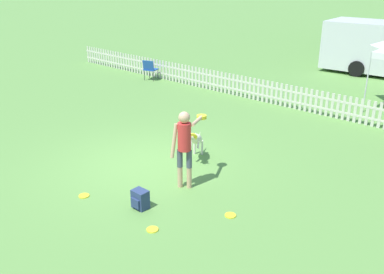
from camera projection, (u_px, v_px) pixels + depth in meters
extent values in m
plane|color=#5B8C42|center=(144.00, 165.00, 10.29)|extent=(240.00, 240.00, 0.00)
cylinder|color=tan|center=(180.00, 177.00, 9.17)|extent=(0.11, 0.11, 0.48)
cylinder|color=#474C5B|center=(180.00, 158.00, 9.01)|extent=(0.12, 0.12, 0.39)
cylinder|color=tan|center=(189.00, 177.00, 9.14)|extent=(0.11, 0.11, 0.48)
cylinder|color=#474C5B|center=(189.00, 159.00, 8.98)|extent=(0.12, 0.12, 0.39)
cylinder|color=red|center=(184.00, 137.00, 8.81)|extent=(0.38, 0.38, 0.60)
sphere|color=tan|center=(184.00, 117.00, 8.66)|extent=(0.24, 0.24, 0.24)
cylinder|color=tan|center=(174.00, 141.00, 8.83)|extent=(0.08, 0.21, 0.73)
cylinder|color=tan|center=(197.00, 121.00, 9.02)|extent=(0.38, 0.69, 0.14)
cylinder|color=yellow|center=(202.00, 118.00, 9.36)|extent=(0.22, 0.22, 0.02)
cylinder|color=yellow|center=(202.00, 117.00, 9.35)|extent=(0.22, 0.22, 0.02)
cylinder|color=yellow|center=(202.00, 116.00, 9.35)|extent=(0.22, 0.22, 0.02)
ellipsoid|color=beige|center=(196.00, 139.00, 10.38)|extent=(0.63, 0.78, 0.55)
ellipsoid|color=silver|center=(196.00, 141.00, 10.40)|extent=(0.33, 0.41, 0.27)
sphere|color=beige|center=(193.00, 137.00, 9.93)|extent=(0.17, 0.17, 0.17)
cone|color=beige|center=(193.00, 137.00, 9.84)|extent=(0.16, 0.18, 0.14)
cylinder|color=yellow|center=(193.00, 137.00, 9.84)|extent=(0.25, 0.22, 0.20)
cone|color=beige|center=(196.00, 134.00, 9.92)|extent=(0.05, 0.05, 0.08)
cone|color=beige|center=(191.00, 134.00, 9.93)|extent=(0.05, 0.05, 0.08)
cylinder|color=silver|center=(202.00, 148.00, 10.78)|extent=(0.06, 0.06, 0.38)
cylinder|color=silver|center=(194.00, 147.00, 10.81)|extent=(0.06, 0.06, 0.38)
cylinder|color=silver|center=(198.00, 142.00, 10.16)|extent=(0.14, 0.18, 0.30)
cylinder|color=silver|center=(191.00, 142.00, 10.19)|extent=(0.14, 0.18, 0.30)
cone|color=beige|center=(199.00, 137.00, 10.85)|extent=(0.23, 0.32, 0.23)
cylinder|color=yellow|center=(84.00, 196.00, 8.86)|extent=(0.22, 0.22, 0.02)
cylinder|color=yellow|center=(152.00, 229.00, 7.72)|extent=(0.22, 0.22, 0.02)
cylinder|color=yellow|center=(230.00, 215.00, 8.16)|extent=(0.22, 0.22, 0.02)
cube|color=navy|center=(140.00, 199.00, 8.38)|extent=(0.31, 0.23, 0.38)
cube|color=navy|center=(135.00, 203.00, 8.30)|extent=(0.22, 0.04, 0.19)
cube|color=beige|center=(281.00, 99.00, 14.59)|extent=(22.18, 0.04, 0.06)
cube|color=beige|center=(282.00, 90.00, 14.47)|extent=(22.18, 0.04, 0.06)
cube|color=beige|center=(88.00, 54.00, 21.32)|extent=(0.09, 0.02, 0.79)
cube|color=beige|center=(90.00, 55.00, 21.20)|extent=(0.09, 0.02, 0.79)
cube|color=beige|center=(93.00, 55.00, 21.09)|extent=(0.09, 0.02, 0.79)
cube|color=beige|center=(95.00, 56.00, 20.98)|extent=(0.09, 0.02, 0.79)
cube|color=beige|center=(97.00, 56.00, 20.87)|extent=(0.09, 0.02, 0.79)
cube|color=beige|center=(99.00, 57.00, 20.75)|extent=(0.09, 0.02, 0.79)
cube|color=beige|center=(102.00, 57.00, 20.64)|extent=(0.09, 0.02, 0.79)
cube|color=beige|center=(104.00, 58.00, 20.53)|extent=(0.09, 0.02, 0.79)
cube|color=beige|center=(107.00, 58.00, 20.41)|extent=(0.09, 0.02, 0.79)
cube|color=beige|center=(109.00, 59.00, 20.30)|extent=(0.09, 0.02, 0.79)
cube|color=beige|center=(111.00, 59.00, 20.19)|extent=(0.09, 0.02, 0.79)
cube|color=beige|center=(114.00, 60.00, 20.07)|extent=(0.09, 0.02, 0.79)
cube|color=beige|center=(116.00, 60.00, 19.96)|extent=(0.09, 0.02, 0.79)
cube|color=beige|center=(119.00, 61.00, 19.85)|extent=(0.09, 0.02, 0.79)
cube|color=beige|center=(121.00, 61.00, 19.73)|extent=(0.09, 0.02, 0.79)
cube|color=beige|center=(124.00, 62.00, 19.62)|extent=(0.09, 0.02, 0.79)
cube|color=beige|center=(127.00, 62.00, 19.51)|extent=(0.09, 0.02, 0.79)
cube|color=beige|center=(129.00, 63.00, 19.39)|extent=(0.09, 0.02, 0.79)
cube|color=beige|center=(132.00, 63.00, 19.28)|extent=(0.09, 0.02, 0.79)
cube|color=beige|center=(135.00, 64.00, 19.17)|extent=(0.09, 0.02, 0.79)
cube|color=beige|center=(137.00, 65.00, 19.06)|extent=(0.09, 0.02, 0.79)
cube|color=beige|center=(140.00, 65.00, 18.94)|extent=(0.09, 0.02, 0.79)
cube|color=beige|center=(143.00, 66.00, 18.83)|extent=(0.09, 0.02, 0.79)
cube|color=beige|center=(146.00, 66.00, 18.72)|extent=(0.09, 0.02, 0.79)
cube|color=beige|center=(148.00, 67.00, 18.60)|extent=(0.09, 0.02, 0.79)
cube|color=beige|center=(151.00, 68.00, 18.49)|extent=(0.09, 0.02, 0.79)
cube|color=beige|center=(154.00, 68.00, 18.38)|extent=(0.09, 0.02, 0.79)
cube|color=beige|center=(157.00, 69.00, 18.26)|extent=(0.09, 0.02, 0.79)
cube|color=beige|center=(160.00, 69.00, 18.15)|extent=(0.09, 0.02, 0.79)
cube|color=beige|center=(163.00, 70.00, 18.04)|extent=(0.09, 0.02, 0.79)
cube|color=beige|center=(166.00, 71.00, 17.92)|extent=(0.09, 0.02, 0.79)
cube|color=beige|center=(170.00, 71.00, 17.81)|extent=(0.09, 0.02, 0.79)
cube|color=beige|center=(173.00, 72.00, 17.70)|extent=(0.09, 0.02, 0.79)
cube|color=beige|center=(176.00, 73.00, 17.58)|extent=(0.09, 0.02, 0.79)
cube|color=beige|center=(179.00, 73.00, 17.47)|extent=(0.09, 0.02, 0.79)
cube|color=beige|center=(182.00, 74.00, 17.36)|extent=(0.09, 0.02, 0.79)
cube|color=beige|center=(186.00, 75.00, 17.25)|extent=(0.09, 0.02, 0.79)
cube|color=beige|center=(189.00, 75.00, 17.13)|extent=(0.09, 0.02, 0.79)
cube|color=beige|center=(193.00, 76.00, 17.02)|extent=(0.09, 0.02, 0.79)
cube|color=beige|center=(196.00, 77.00, 16.91)|extent=(0.09, 0.02, 0.79)
cube|color=beige|center=(200.00, 78.00, 16.79)|extent=(0.09, 0.02, 0.79)
cube|color=beige|center=(203.00, 78.00, 16.68)|extent=(0.09, 0.02, 0.79)
cube|color=beige|center=(207.00, 79.00, 16.57)|extent=(0.09, 0.02, 0.79)
cube|color=beige|center=(210.00, 80.00, 16.45)|extent=(0.09, 0.02, 0.79)
cube|color=beige|center=(214.00, 81.00, 16.34)|extent=(0.09, 0.02, 0.79)
cube|color=beige|center=(218.00, 81.00, 16.23)|extent=(0.09, 0.02, 0.79)
cube|color=beige|center=(222.00, 82.00, 16.11)|extent=(0.09, 0.02, 0.79)
cube|color=beige|center=(225.00, 83.00, 16.00)|extent=(0.09, 0.02, 0.79)
cube|color=beige|center=(229.00, 84.00, 15.89)|extent=(0.09, 0.02, 0.79)
cube|color=beige|center=(233.00, 85.00, 15.77)|extent=(0.09, 0.02, 0.79)
cube|color=beige|center=(237.00, 86.00, 15.66)|extent=(0.09, 0.02, 0.79)
cube|color=beige|center=(241.00, 86.00, 15.55)|extent=(0.09, 0.02, 0.79)
cube|color=beige|center=(246.00, 87.00, 15.43)|extent=(0.09, 0.02, 0.79)
cube|color=beige|center=(250.00, 88.00, 15.32)|extent=(0.09, 0.02, 0.79)
cube|color=beige|center=(254.00, 89.00, 15.21)|extent=(0.09, 0.02, 0.79)
cube|color=beige|center=(258.00, 90.00, 15.10)|extent=(0.09, 0.02, 0.79)
cube|color=beige|center=(263.00, 91.00, 14.98)|extent=(0.09, 0.02, 0.79)
cube|color=beige|center=(267.00, 92.00, 14.87)|extent=(0.09, 0.02, 0.79)
cube|color=beige|center=(272.00, 93.00, 14.76)|extent=(0.09, 0.02, 0.79)
cube|color=beige|center=(276.00, 94.00, 14.64)|extent=(0.09, 0.02, 0.79)
cube|color=beige|center=(281.00, 95.00, 14.53)|extent=(0.09, 0.02, 0.79)
cube|color=beige|center=(286.00, 96.00, 14.42)|extent=(0.09, 0.02, 0.79)
cube|color=beige|center=(291.00, 97.00, 14.30)|extent=(0.09, 0.02, 0.79)
cube|color=beige|center=(296.00, 98.00, 14.19)|extent=(0.09, 0.02, 0.79)
cube|color=beige|center=(301.00, 99.00, 14.08)|extent=(0.09, 0.02, 0.79)
cube|color=beige|center=(306.00, 100.00, 13.96)|extent=(0.09, 0.02, 0.79)
cube|color=beige|center=(311.00, 101.00, 13.85)|extent=(0.09, 0.02, 0.79)
cube|color=beige|center=(316.00, 102.00, 13.74)|extent=(0.09, 0.02, 0.79)
cube|color=beige|center=(321.00, 103.00, 13.62)|extent=(0.09, 0.02, 0.79)
cube|color=beige|center=(327.00, 104.00, 13.51)|extent=(0.09, 0.02, 0.79)
cube|color=beige|center=(332.00, 105.00, 13.40)|extent=(0.09, 0.02, 0.79)
cube|color=beige|center=(338.00, 107.00, 13.29)|extent=(0.09, 0.02, 0.79)
cube|color=beige|center=(344.00, 108.00, 13.17)|extent=(0.09, 0.02, 0.79)
cube|color=beige|center=(349.00, 109.00, 13.06)|extent=(0.09, 0.02, 0.79)
cube|color=beige|center=(355.00, 110.00, 12.95)|extent=(0.09, 0.02, 0.79)
cube|color=beige|center=(361.00, 112.00, 12.83)|extent=(0.09, 0.02, 0.79)
cube|color=beige|center=(367.00, 113.00, 12.72)|extent=(0.09, 0.02, 0.79)
cube|color=beige|center=(374.00, 114.00, 12.61)|extent=(0.09, 0.02, 0.79)
cube|color=beige|center=(380.00, 115.00, 12.49)|extent=(0.09, 0.02, 0.79)
cylinder|color=#333338|center=(158.00, 74.00, 18.14)|extent=(0.02, 0.02, 0.44)
cylinder|color=#333338|center=(149.00, 73.00, 18.29)|extent=(0.02, 0.02, 0.44)
cylinder|color=#333338|center=(153.00, 76.00, 17.78)|extent=(0.02, 0.02, 0.44)
cylinder|color=#333338|center=(144.00, 75.00, 17.93)|extent=(0.02, 0.02, 0.44)
cube|color=#1E4799|center=(151.00, 69.00, 17.95)|extent=(0.63, 0.63, 0.03)
cube|color=#1E4799|center=(148.00, 66.00, 17.69)|extent=(0.50, 0.24, 0.41)
cylinder|color=silver|center=(367.00, 83.00, 13.69)|extent=(0.04, 0.04, 1.97)
cube|color=silver|center=(381.00, 47.00, 18.72)|extent=(4.77, 2.62, 2.08)
cylinder|color=black|center=(373.00, 60.00, 20.22)|extent=(0.69, 0.22, 0.68)
cylinder|color=black|center=(357.00, 69.00, 18.52)|extent=(0.69, 0.22, 0.68)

